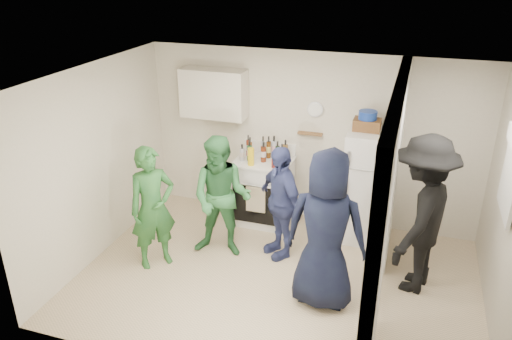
{
  "coord_description": "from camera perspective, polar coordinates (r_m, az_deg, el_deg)",
  "views": [
    {
      "loc": [
        1.34,
        -4.94,
        3.7
      ],
      "look_at": [
        -0.4,
        0.4,
        1.25
      ],
      "focal_mm": 35.0,
      "sensor_mm": 36.0,
      "label": 1
    }
  ],
  "objects": [
    {
      "name": "spice_shelf",
      "position": [
        7.12,
        6.2,
        4.16
      ],
      "size": [
        0.35,
        0.08,
        0.03
      ],
      "primitive_type": "cube",
      "color": "olive",
      "rests_on": "wall_back"
    },
    {
      "name": "bottle_j",
      "position": [
        6.91,
        2.97,
        1.74
      ],
      "size": [
        0.06,
        0.06,
        0.32
      ],
      "primitive_type": "cylinder",
      "color": "#1E582B",
      "rests_on": "stove"
    },
    {
      "name": "wall_back",
      "position": [
        7.2,
        6.25,
        3.54
      ],
      "size": [
        4.8,
        0.0,
        4.8
      ],
      "primitive_type": "plane",
      "rotation": [
        1.57,
        0.0,
        0.0
      ],
      "color": "silver",
      "rests_on": "floor"
    },
    {
      "name": "bottle_b",
      "position": [
        7.09,
        -0.75,
        2.22
      ],
      "size": [
        0.07,
        0.07,
        0.29
      ],
      "primitive_type": "cylinder",
      "color": "#1E5C2B",
      "rests_on": "stove"
    },
    {
      "name": "wall_front",
      "position": [
        4.28,
        -3.71,
        -11.42
      ],
      "size": [
        4.8,
        0.0,
        4.8
      ],
      "primitive_type": "plane",
      "rotation": [
        -1.57,
        0.0,
        0.0
      ],
      "color": "silver",
      "rests_on": "floor"
    },
    {
      "name": "bottle_d",
      "position": [
        7.04,
        0.86,
        2.09
      ],
      "size": [
        0.08,
        0.08,
        0.3
      ],
      "primitive_type": "cylinder",
      "color": "#56200F",
      "rests_on": "stove"
    },
    {
      "name": "person_green_center",
      "position": [
        6.41,
        -3.95,
        -3.19
      ],
      "size": [
        0.86,
        0.7,
        1.64
      ],
      "primitive_type": "imported",
      "rotation": [
        0.0,
        0.0,
        0.11
      ],
      "color": "#377E3F",
      "rests_on": "floor"
    },
    {
      "name": "yellow_cup_stack_top",
      "position": [
        6.5,
        15.26,
        4.77
      ],
      "size": [
        0.09,
        0.09,
        0.25
      ],
      "primitive_type": "cylinder",
      "color": "#FFEF15",
      "rests_on": "fridge"
    },
    {
      "name": "bottle_a",
      "position": [
        7.26,
        -0.9,
        2.84
      ],
      "size": [
        0.06,
        0.06,
        0.31
      ],
      "primitive_type": "cylinder",
      "color": "maroon",
      "rests_on": "stove"
    },
    {
      "name": "wall_left",
      "position": [
        6.66,
        -17.71,
        0.82
      ],
      "size": [
        0.0,
        3.4,
        3.4
      ],
      "primitive_type": "plane",
      "rotation": [
        1.57,
        0.0,
        1.57
      ],
      "color": "silver",
      "rests_on": "floor"
    },
    {
      "name": "blue_bowl",
      "position": [
        6.64,
        12.67,
        6.14
      ],
      "size": [
        0.24,
        0.24,
        0.11
      ],
      "primitive_type": "cylinder",
      "color": "navy",
      "rests_on": "wicker_basket"
    },
    {
      "name": "partition_pier_back",
      "position": [
        6.52,
        15.46,
        0.6
      ],
      "size": [
        0.12,
        1.2,
        2.5
      ],
      "primitive_type": "cube",
      "color": "silver",
      "rests_on": "floor"
    },
    {
      "name": "bottle_i",
      "position": [
        7.17,
        1.45,
        2.63
      ],
      "size": [
        0.07,
        0.07,
        0.33
      ],
      "primitive_type": "cylinder",
      "color": "#532E0E",
      "rests_on": "stove"
    },
    {
      "name": "partition_header",
      "position": [
        5.14,
        15.9,
        6.85
      ],
      "size": [
        0.12,
        1.0,
        0.4
      ],
      "primitive_type": "cube",
      "color": "silver",
      "rests_on": "partition_pier_back"
    },
    {
      "name": "person_green_left",
      "position": [
        6.32,
        -11.72,
        -4.26
      ],
      "size": [
        0.67,
        0.69,
        1.6
      ],
      "primitive_type": "imported",
      "rotation": [
        0.0,
        0.0,
        0.84
      ],
      "color": "#316D2B",
      "rests_on": "floor"
    },
    {
      "name": "stove",
      "position": [
        7.34,
        0.87,
        -2.4
      ],
      "size": [
        0.82,
        0.68,
        0.97
      ],
      "primitive_type": "cube",
      "color": "white",
      "rests_on": "floor"
    },
    {
      "name": "upper_cabinet",
      "position": [
        7.26,
        -4.83,
        8.71
      ],
      "size": [
        0.95,
        0.34,
        0.7
      ],
      "primitive_type": "cube",
      "color": "silver",
      "rests_on": "wall_back"
    },
    {
      "name": "yellow_cup_stack_stove",
      "position": [
        6.93,
        -0.59,
        1.53
      ],
      "size": [
        0.09,
        0.09,
        0.25
      ],
      "primitive_type": "cylinder",
      "color": "yellow",
      "rests_on": "stove"
    },
    {
      "name": "partition_pier_front",
      "position": [
        4.56,
        13.6,
        -9.7
      ],
      "size": [
        0.12,
        1.2,
        2.5
      ],
      "primitive_type": "cube",
      "color": "silver",
      "rests_on": "floor"
    },
    {
      "name": "person_denim",
      "position": [
        6.42,
        2.77,
        -3.7
      ],
      "size": [
        0.9,
        0.89,
        1.53
      ],
      "primitive_type": "imported",
      "rotation": [
        0.0,
        0.0,
        -0.77
      ],
      "color": "navy",
      "rests_on": "floor"
    },
    {
      "name": "bottle_g",
      "position": [
        7.14,
        3.37,
        2.35
      ],
      "size": [
        0.07,
        0.07,
        0.29
      ],
      "primitive_type": "cylinder",
      "color": "brown",
      "rests_on": "stove"
    },
    {
      "name": "red_cup",
      "position": [
        6.88,
        2.15,
        0.76
      ],
      "size": [
        0.09,
        0.09,
        0.12
      ],
      "primitive_type": "cylinder",
      "color": "#B72F0C",
      "rests_on": "stove"
    },
    {
      "name": "person_nook",
      "position": [
        6.0,
        18.35,
        -4.93
      ],
      "size": [
        1.05,
        1.39,
        1.92
      ],
      "primitive_type": "imported",
      "rotation": [
        0.0,
        0.0,
        -1.87
      ],
      "color": "black",
      "rests_on": "floor"
    },
    {
      "name": "ceiling",
      "position": [
        5.26,
        2.83,
        10.35
      ],
      "size": [
        4.8,
        4.8,
        0.0
      ],
      "primitive_type": "plane",
      "rotation": [
        3.14,
        0.0,
        0.0
      ],
      "color": "white",
      "rests_on": "wall_back"
    },
    {
      "name": "person_navy",
      "position": [
        5.51,
        7.99,
        -6.87
      ],
      "size": [
        0.93,
        0.63,
        1.86
      ],
      "primitive_type": "imported",
      "rotation": [
        0.0,
        0.0,
        -3.18
      ],
      "color": "black",
      "rests_on": "floor"
    },
    {
      "name": "bottle_k",
      "position": [
        7.19,
        -0.69,
        2.59
      ],
      "size": [
        0.06,
        0.06,
        0.31
      ],
      "primitive_type": "cylinder",
      "color": "brown",
      "rests_on": "stove"
    },
    {
      "name": "bottle_e",
      "position": [
        7.22,
        2.06,
        2.73
      ],
      "size": [
        0.08,
        0.08,
        0.32
      ],
      "primitive_type": "cylinder",
      "color": "#B5BBC9",
      "rests_on": "stove"
    },
    {
      "name": "wall_clock",
      "position": [
        7.03,
        6.77,
        6.88
      ],
      "size": [
        0.22,
        0.02,
        0.22
      ],
      "primitive_type": "cylinder",
      "rotation": [
        1.57,
        0.0,
        0.0
      ],
      "color": "white",
      "rests_on": "wall_back"
    },
    {
      "name": "nook_window_frame",
      "position": [
        5.63,
        27.14,
        -0.52
      ],
      "size": [
        0.04,
        0.76,
        0.86
      ],
      "primitive_type": "cube",
      "color": "white",
      "rests_on": "wall_right"
    },
    {
      "name": "bottle_f",
      "position": [
        7.07,
        2.48,
        2.16
      ],
      "size": [
        0.06,
        0.06,
        0.3
      ],
      "primitive_type": "cylinder",
      "color": "#1C3513",
      "rests_on": "stove"
    },
    {
      "name": "wicker_basket",
      "position": [
        6.68,
        12.57,
        5.08
      ],
      "size": [
        0.35,
        0.25,
        0.15
      ],
      "primitive_type": "cube",
      "color": "brown",
      "rests_on": "fridge"
    },
    {
      "name": "wall_right",
      "position": [
        5.61,
        26.99,
        -5.09
      ],
      "size": [
        0.0,
        3.4,
        3.4
      ],
      "primitive_type": "plane",
      "rotation": [
        1.57,
        0.0,
        -1.57
      ],
      "color": "silver",
      "rests_on": "floor"
    },
    {
      "name": "floor",
      "position": [
        6.31,
        2.38,
        -12.32
      ],
      "size": [
        4.8,
        4.8,
        0.0
      ],
      "primitive_type": "plane",
      "color": "#CFB692",
      "rests_on": "ground"
    },
    {
      "name": "bottle_c",
      "position": [
        7.25,
        0.81,
        2.74
      ],
      "size": [
        0.06,
        0.06,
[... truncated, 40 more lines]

